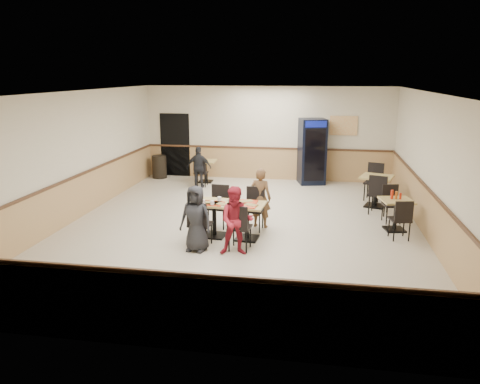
% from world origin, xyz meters
% --- Properties ---
extents(ground, '(10.00, 10.00, 0.00)m').
position_xyz_m(ground, '(0.00, 0.00, 0.00)').
color(ground, beige).
rests_on(ground, ground).
extents(room_shell, '(10.00, 10.00, 10.00)m').
position_xyz_m(room_shell, '(1.78, 2.55, 0.58)').
color(room_shell, silver).
rests_on(room_shell, ground).
extents(main_table, '(1.48, 0.83, 0.77)m').
position_xyz_m(main_table, '(-0.11, -0.80, 0.51)').
color(main_table, black).
rests_on(main_table, ground).
extents(main_chairs, '(1.40, 1.77, 0.97)m').
position_xyz_m(main_chairs, '(-0.16, -0.79, 0.49)').
color(main_chairs, black).
rests_on(main_chairs, ground).
extents(diner_woman_left, '(0.70, 0.51, 1.31)m').
position_xyz_m(diner_woman_left, '(-0.64, -1.63, 0.66)').
color(diner_woman_left, black).
rests_on(diner_woman_left, ground).
extents(diner_woman_right, '(0.72, 0.60, 1.34)m').
position_xyz_m(diner_woman_right, '(0.17, -1.69, 0.67)').
color(diner_woman_right, maroon).
rests_on(diner_woman_right, ground).
extents(diner_man_opposite, '(0.55, 0.42, 1.36)m').
position_xyz_m(diner_man_opposite, '(0.42, 0.03, 0.68)').
color(diner_man_opposite, brown).
rests_on(diner_man_opposite, ground).
extents(lone_diner, '(0.76, 0.36, 1.26)m').
position_xyz_m(lone_diner, '(-1.87, 3.41, 0.63)').
color(lone_diner, black).
rests_on(lone_diner, ground).
extents(tabletop_clutter, '(1.27, 0.65, 0.12)m').
position_xyz_m(tabletop_clutter, '(-0.14, -0.87, 0.79)').
color(tabletop_clutter, red).
rests_on(tabletop_clutter, main_table).
extents(side_table_near, '(0.77, 0.77, 0.71)m').
position_xyz_m(side_table_near, '(3.40, 0.29, 0.47)').
color(side_table_near, black).
rests_on(side_table_near, ground).
extents(side_table_near_chair_south, '(0.49, 0.49, 0.89)m').
position_xyz_m(side_table_near_chair_south, '(3.40, -0.27, 0.45)').
color(side_table_near_chair_south, black).
rests_on(side_table_near_chair_south, ground).
extents(side_table_near_chair_north, '(0.49, 0.49, 0.89)m').
position_xyz_m(side_table_near_chair_north, '(3.40, 0.86, 0.45)').
color(side_table_near_chair_north, black).
rests_on(side_table_near_chair_north, ground).
extents(side_table_far, '(0.96, 0.96, 0.82)m').
position_xyz_m(side_table_far, '(3.17, 2.17, 0.54)').
color(side_table_far, black).
rests_on(side_table_far, ground).
extents(side_table_far_chair_south, '(0.61, 0.61, 1.03)m').
position_xyz_m(side_table_far_chair_south, '(3.17, 1.52, 0.52)').
color(side_table_far_chair_south, black).
rests_on(side_table_far_chair_south, ground).
extents(side_table_far_chair_north, '(0.61, 0.61, 1.03)m').
position_xyz_m(side_table_far_chair_north, '(3.17, 2.83, 0.52)').
color(side_table_far_chair_north, black).
rests_on(side_table_far_chair_north, ground).
extents(condiment_caddy, '(0.23, 0.06, 0.20)m').
position_xyz_m(condiment_caddy, '(3.37, 0.34, 0.79)').
color(condiment_caddy, red).
rests_on(condiment_caddy, side_table_near).
extents(back_table, '(0.67, 0.67, 0.70)m').
position_xyz_m(back_table, '(-1.87, 4.20, 0.47)').
color(back_table, black).
rests_on(back_table, ground).
extents(back_table_chair_lone, '(0.42, 0.42, 0.89)m').
position_xyz_m(back_table_chair_lone, '(-1.87, 3.64, 0.44)').
color(back_table_chair_lone, black).
rests_on(back_table_chair_lone, ground).
extents(pepsi_cooler, '(0.93, 0.93, 2.04)m').
position_xyz_m(pepsi_cooler, '(1.46, 4.59, 1.02)').
color(pepsi_cooler, black).
rests_on(pepsi_cooler, ground).
extents(trash_bin, '(0.48, 0.48, 0.75)m').
position_xyz_m(trash_bin, '(-3.53, 4.55, 0.37)').
color(trash_bin, black).
rests_on(trash_bin, ground).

